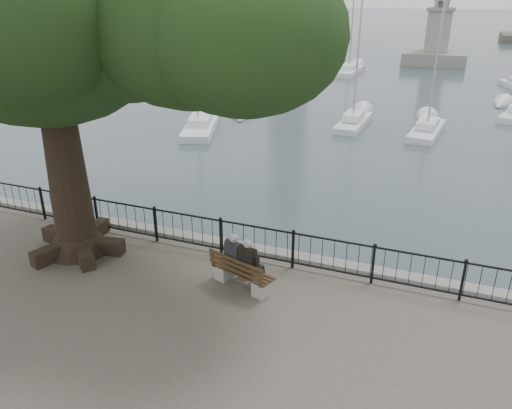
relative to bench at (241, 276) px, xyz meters
The scene contains 12 objects.
harbor 1.97m from the bench, 94.19° to the left, with size 260.00×260.00×1.20m.
railing 1.33m from the bench, 95.80° to the left, with size 22.06×0.06×1.00m.
bench is the anchor object (origin of this frame).
person_left 0.40m from the bench, 137.14° to the left, with size 0.53×0.74×1.36m.
person_right 0.41m from the bench, ahead, with size 0.53×0.74×1.36m.
tree 7.10m from the bench, behind, with size 11.54×8.06×9.42m.
lion_monument 48.77m from the bench, 87.80° to the left, with size 6.35×6.35×9.28m.
sailboat_a 18.20m from the bench, 120.21° to the left, with size 3.39×5.93×10.31m.
sailboat_b 19.88m from the bench, 93.27° to the left, with size 1.48×4.86×11.18m.
sailboat_c 19.78m from the bench, 81.09° to the left, with size 1.87×5.05×9.84m.
sailboat_e 30.50m from the bench, 115.95° to the left, with size 2.46×5.43×10.93m.
sailboat_h 39.45m from the bench, 97.72° to the left, with size 1.76×5.92×14.90m.
Camera 1 is at (4.13, -8.13, 6.59)m, focal length 35.00 mm.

